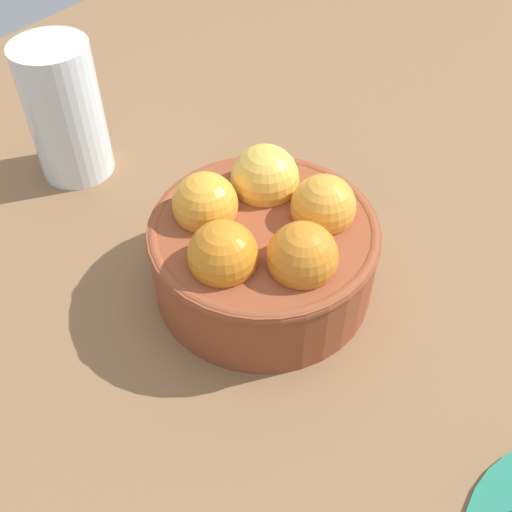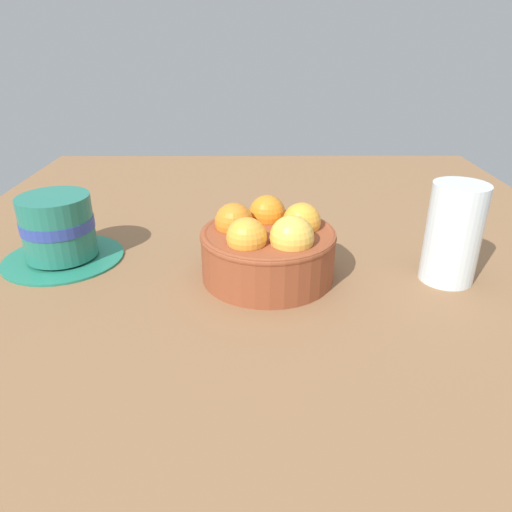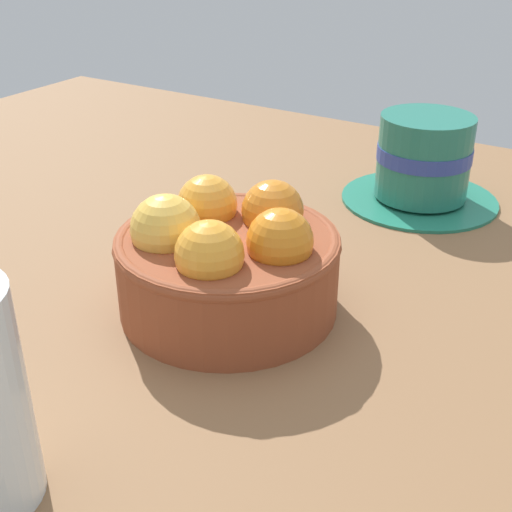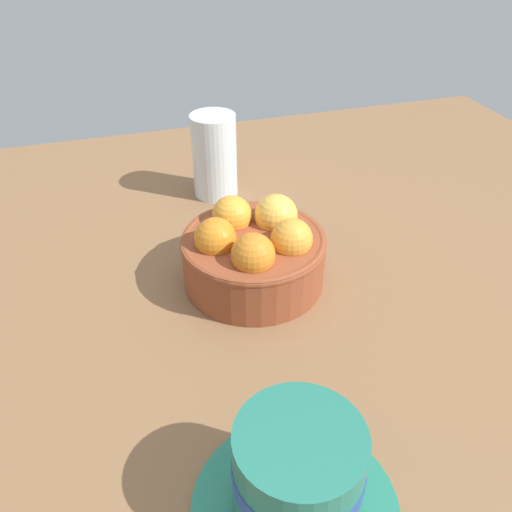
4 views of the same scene
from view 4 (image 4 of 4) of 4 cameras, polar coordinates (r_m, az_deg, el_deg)
ground_plane at (r=60.53cm, az=-0.24°, el=-4.01°), size 121.56×93.80×3.68cm
terracotta_bowl at (r=57.00cm, az=-0.23°, el=0.54°), size 15.83×15.83×8.96cm
coffee_cup at (r=38.62cm, az=4.54°, el=-22.94°), size 15.09×15.09×8.52cm
water_glass at (r=74.03cm, az=-4.55°, el=10.84°), size 6.22×6.22×11.68cm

